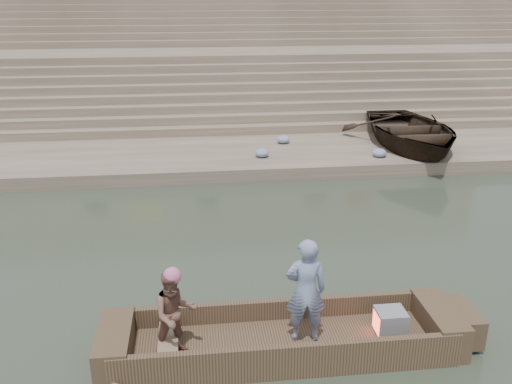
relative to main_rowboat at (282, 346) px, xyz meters
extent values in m
plane|color=#2D3729|center=(1.54, 2.04, -0.11)|extent=(120.00, 120.00, 0.00)
cube|color=gray|center=(1.54, 10.04, 0.09)|extent=(32.00, 4.00, 0.40)
cube|color=gray|center=(1.54, 17.54, 1.29)|extent=(32.00, 3.00, 2.80)
cube|color=gray|center=(1.54, 24.54, 2.49)|extent=(32.00, 3.00, 5.20)
cube|color=gray|center=(1.54, 12.29, 0.24)|extent=(32.00, 0.50, 0.70)
cube|color=gray|center=(1.54, 12.79, 0.39)|extent=(32.00, 0.50, 1.00)
cube|color=gray|center=(1.54, 13.29, 0.54)|extent=(32.00, 0.50, 1.30)
cube|color=gray|center=(1.54, 13.79, 0.69)|extent=(32.00, 0.50, 1.60)
cube|color=gray|center=(1.54, 14.29, 0.84)|extent=(32.00, 0.50, 1.90)
cube|color=gray|center=(1.54, 14.79, 0.99)|extent=(32.00, 0.50, 2.20)
cube|color=gray|center=(1.54, 15.29, 1.14)|extent=(32.00, 0.50, 2.50)
cube|color=gray|center=(1.54, 15.79, 1.29)|extent=(32.00, 0.50, 2.80)
cube|color=gray|center=(1.54, 19.29, 1.44)|extent=(32.00, 0.50, 3.10)
cube|color=gray|center=(1.54, 19.79, 1.59)|extent=(32.00, 0.50, 3.40)
cube|color=gray|center=(1.54, 20.29, 1.74)|extent=(32.00, 0.50, 3.70)
cube|color=gray|center=(1.54, 20.79, 1.89)|extent=(32.00, 0.50, 4.00)
cube|color=gray|center=(1.54, 21.29, 2.04)|extent=(32.00, 0.50, 4.30)
cube|color=gray|center=(1.54, 21.79, 2.19)|extent=(32.00, 0.50, 4.60)
cube|color=gray|center=(1.54, 22.29, 2.34)|extent=(32.00, 0.50, 4.90)
cube|color=gray|center=(1.54, 22.79, 2.49)|extent=(32.00, 0.50, 5.20)
cube|color=brown|center=(0.00, 0.00, 0.00)|extent=(5.00, 1.30, 0.22)
cube|color=brown|center=(0.00, -0.62, 0.17)|extent=(5.20, 0.12, 0.56)
cube|color=brown|center=(0.00, 0.62, 0.17)|extent=(5.20, 0.12, 0.56)
cube|color=brown|center=(-2.55, 0.00, 0.19)|extent=(0.50, 1.30, 0.60)
cube|color=brown|center=(2.55, 0.00, 0.19)|extent=(0.50, 1.30, 0.60)
cube|color=brown|center=(2.95, 0.00, 0.21)|extent=(0.35, 0.90, 0.50)
cube|color=#937A5B|center=(-1.75, 0.00, 0.29)|extent=(0.30, 1.20, 0.08)
sphere|color=#CA648E|center=(-1.63, -0.15, 1.43)|extent=(0.26, 0.26, 0.26)
imported|color=navy|center=(0.35, 0.01, 0.97)|extent=(0.65, 0.45, 1.71)
imported|color=#21644B|center=(-1.63, -0.15, 0.80)|extent=(0.80, 0.70, 1.38)
cube|color=gray|center=(1.73, 0.00, 0.31)|extent=(0.46, 0.42, 0.40)
cube|color=#E5593F|center=(1.52, 0.00, 0.31)|extent=(0.04, 0.34, 0.32)
imported|color=#2D2116|center=(5.92, 9.93, 0.84)|extent=(3.78, 5.28, 1.09)
ellipsoid|color=#3F5999|center=(1.80, 10.84, 0.42)|extent=(0.44, 0.44, 0.26)
ellipsoid|color=#3F5999|center=(4.52, 8.89, 0.42)|extent=(0.44, 0.44, 0.26)
ellipsoid|color=#3F5999|center=(0.87, 9.30, 0.42)|extent=(0.44, 0.44, 0.26)
camera|label=1|loc=(-1.26, -7.22, 5.29)|focal=38.93mm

